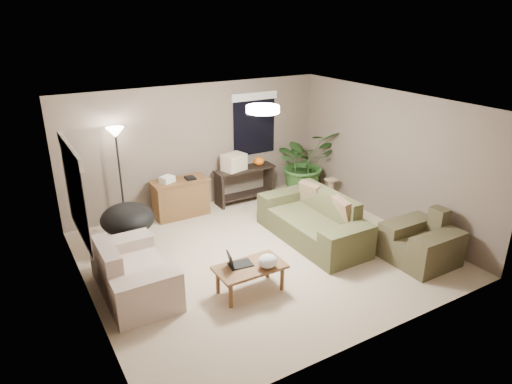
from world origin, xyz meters
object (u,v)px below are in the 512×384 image
desk (181,198)px  floor_lamp (117,145)px  armchair (421,244)px  houseplant (304,169)px  loveseat (132,275)px  cat_scratching_post (331,192)px  main_sofa (314,224)px  coffee_table (250,270)px  papasan_chair (128,223)px  console_table (245,182)px

desk → floor_lamp: bearing=176.6°
armchair → houseplant: bearing=88.0°
loveseat → cat_scratching_post: size_ratio=3.20×
main_sofa → desk: main_sofa is taller
armchair → floor_lamp: bearing=135.6°
main_sofa → armchair: 1.81m
coffee_table → cat_scratching_post: size_ratio=2.00×
houseplant → loveseat: bearing=-156.3°
houseplant → cat_scratching_post: bearing=-71.6°
loveseat → armchair: size_ratio=1.60×
papasan_chair → cat_scratching_post: bearing=-1.5°
main_sofa → houseplant: size_ratio=1.54×
desk → papasan_chair: papasan_chair is taller
papasan_chair → floor_lamp: bearing=79.4°
cat_scratching_post → armchair: bearing=-97.2°
console_table → armchair: bearing=-71.2°
armchair → cat_scratching_post: 2.72m
main_sofa → coffee_table: size_ratio=2.20×
main_sofa → cat_scratching_post: main_sofa is taller
houseplant → cat_scratching_post: 0.79m
armchair → loveseat: bearing=161.4°
coffee_table → console_table: (1.58, 2.99, 0.08)m
armchair → floor_lamp: 5.44m
papasan_chair → cat_scratching_post: 4.29m
main_sofa → houseplant: (1.14, 1.89, 0.26)m
coffee_table → houseplant: 4.02m
desk → console_table: size_ratio=0.85×
papasan_chair → houseplant: bearing=7.9°
loveseat → coffee_table: (1.47, -0.81, 0.06)m
floor_lamp → coffee_table: bearing=-72.6°
floor_lamp → houseplant: floor_lamp is taller
console_table → cat_scratching_post: bearing=-30.3°
armchair → desk: bearing=126.4°
loveseat → coffee_table: 1.68m
coffee_table → houseplant: houseplant is taller
loveseat → console_table: 3.75m
floor_lamp → cat_scratching_post: size_ratio=3.82×
loveseat → cat_scratching_post: 4.80m
coffee_table → main_sofa: bearing=25.5°
coffee_table → floor_lamp: floor_lamp is taller
main_sofa → coffee_table: (-1.79, -0.86, 0.06)m
armchair → houseplant: (0.12, 3.38, 0.26)m
cat_scratching_post → floor_lamp: bearing=166.4°
armchair → console_table: 3.83m
papasan_chair → floor_lamp: (0.16, 0.88, 1.13)m
loveseat → armchair: same height
armchair → cat_scratching_post: armchair is taller
armchair → floor_lamp: (-3.77, 3.69, 1.30)m
desk → floor_lamp: (-1.10, 0.07, 1.22)m
main_sofa → floor_lamp: (-2.75, 2.20, 1.30)m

